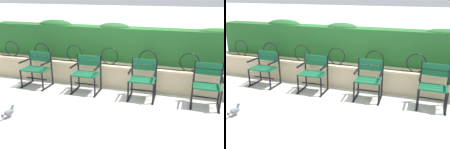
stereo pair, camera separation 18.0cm
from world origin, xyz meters
The scene contains 9 objects.
ground_plane centered at (0.00, 0.00, 0.00)m, with size 60.00×60.00×0.00m, color #B7B5AF.
stone_wall centered at (0.00, 0.84, 0.28)m, with size 7.48×0.41×0.55m.
iron_arch_fence centered at (-0.22, 0.77, 0.74)m, with size 6.94×0.02×0.42m.
hedge_row centered at (-0.03, 1.24, 1.00)m, with size 7.33×0.45×0.96m.
park_chair_leftmost centered at (-1.98, 0.33, 0.46)m, with size 0.66×0.54×0.83m.
park_chair_centre_left centered at (-0.67, 0.34, 0.46)m, with size 0.61×0.52×0.83m.
park_chair_centre_right centered at (0.63, 0.33, 0.46)m, with size 0.58×0.53×0.85m.
park_chair_rightmost centered at (1.94, 0.32, 0.47)m, with size 0.59×0.55×0.88m.
pigeon_near_chairs centered at (-1.60, -1.29, 0.11)m, with size 0.15×0.29×0.22m.
Camera 1 is at (1.43, -4.74, 2.30)m, focal length 40.11 mm.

